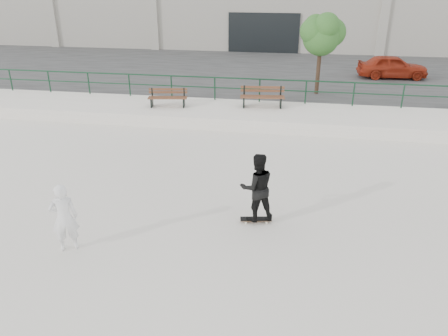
% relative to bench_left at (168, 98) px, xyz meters
% --- Properties ---
extents(ground, '(120.00, 120.00, 0.00)m').
position_rel_bench_left_xyz_m(ground, '(2.76, -9.40, -0.87)').
color(ground, beige).
rests_on(ground, ground).
extents(ledge, '(30.00, 3.00, 0.50)m').
position_rel_bench_left_xyz_m(ledge, '(2.76, 0.10, -0.62)').
color(ledge, silver).
rests_on(ledge, ground).
extents(parking_strip, '(60.00, 14.00, 0.50)m').
position_rel_bench_left_xyz_m(parking_strip, '(2.76, 8.60, -0.62)').
color(parking_strip, '#333333').
rests_on(parking_strip, ground).
extents(railing, '(28.00, 0.06, 1.03)m').
position_rel_bench_left_xyz_m(railing, '(2.76, 1.40, 0.37)').
color(railing, '#153C24').
rests_on(railing, ledge).
extents(bench_left, '(1.69, 0.73, 0.76)m').
position_rel_bench_left_xyz_m(bench_left, '(0.00, 0.00, 0.00)').
color(bench_left, '#50321B').
rests_on(bench_left, ledge).
extents(bench_right, '(1.91, 0.73, 0.86)m').
position_rel_bench_left_xyz_m(bench_right, '(3.96, 0.62, 0.05)').
color(bench_right, '#50321B').
rests_on(bench_right, ledge).
extents(tree, '(2.07, 1.84, 3.68)m').
position_rel_bench_left_xyz_m(tree, '(6.32, 3.31, 2.38)').
color(tree, '#442F22').
rests_on(tree, parking_strip).
extents(red_car, '(3.72, 1.75, 1.23)m').
position_rel_bench_left_xyz_m(red_car, '(10.35, 7.40, 0.24)').
color(red_car, '#A72A14').
rests_on(red_car, parking_strip).
extents(skateboard, '(0.80, 0.34, 0.09)m').
position_rel_bench_left_xyz_m(skateboard, '(4.60, -8.00, -0.80)').
color(skateboard, black).
rests_on(skateboard, ground).
extents(standing_skater, '(1.03, 0.92, 1.74)m').
position_rel_bench_left_xyz_m(standing_skater, '(4.60, -8.00, 0.09)').
color(standing_skater, black).
rests_on(standing_skater, skateboard).
extents(seated_skater, '(0.70, 0.62, 1.61)m').
position_rel_bench_left_xyz_m(seated_skater, '(0.55, -9.88, -0.07)').
color(seated_skater, white).
rests_on(seated_skater, ground).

